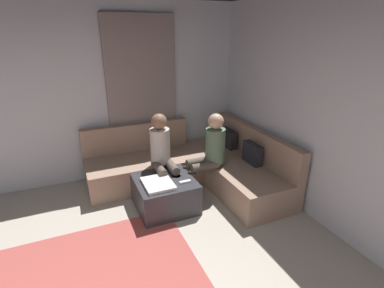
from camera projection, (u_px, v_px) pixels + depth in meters
wall_left at (53, 98)px, 4.20m from camera, size 0.12×6.00×2.70m
curtain_panel at (143, 98)px, 4.64m from camera, size 0.06×1.10×2.50m
sectional_couch at (195, 166)px, 4.56m from camera, size 2.10×2.55×0.87m
ottoman at (165, 194)px, 3.93m from camera, size 0.76×0.76×0.42m
folded_blanket at (158, 184)px, 3.71m from camera, size 0.44×0.36×0.04m
coffee_mug at (172, 167)px, 4.09m from camera, size 0.08×0.08×0.10m
game_remote at (185, 182)px, 3.77m from camera, size 0.05×0.15×0.02m
person_on_couch_back at (209, 151)px, 4.14m from camera, size 0.30×0.60×1.20m
person_on_couch_side at (162, 153)px, 4.09m from camera, size 0.60×0.30×1.20m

